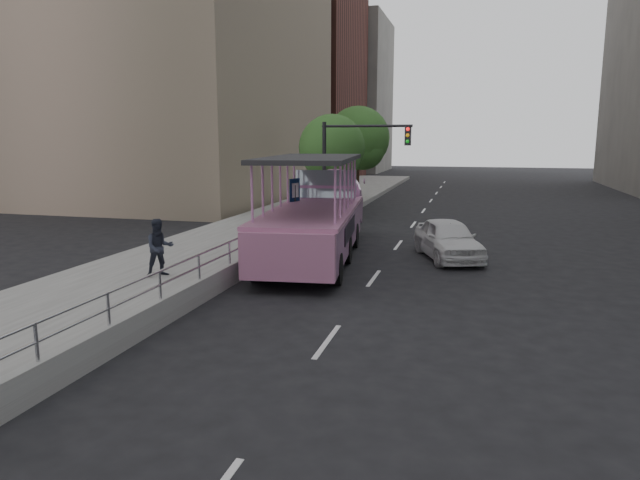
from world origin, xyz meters
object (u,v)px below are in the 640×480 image
traffic_signal (349,159)px  car (448,239)px  street_tree_near (333,150)px  parking_sign (295,205)px  duck_boat (318,219)px  pedestrian_mid (159,248)px  street_tree_far (359,141)px

traffic_signal → car: bearing=-44.5°
car → street_tree_near: 10.86m
parking_sign → traffic_signal: traffic_signal is taller
parking_sign → duck_boat: bearing=-36.8°
duck_boat → parking_sign: duck_boat is taller
pedestrian_mid → street_tree_near: size_ratio=0.31×
pedestrian_mid → street_tree_far: (2.05, 20.51, 3.13)m
pedestrian_mid → street_tree_near: (1.85, 14.51, 2.64)m
duck_boat → traffic_signal: (0.03, 5.41, 2.08)m
duck_boat → traffic_signal: size_ratio=2.26×
car → street_tree_far: street_tree_far is taller
car → parking_sign: size_ratio=1.53×
pedestrian_mid → street_tree_far: street_tree_far is taller
traffic_signal → street_tree_far: size_ratio=0.81×
street_tree_near → street_tree_far: size_ratio=0.89×
car → parking_sign: bearing=157.9°
parking_sign → car: bearing=-2.3°
duck_boat → pedestrian_mid: size_ratio=6.69×
pedestrian_mid → parking_sign: size_ratio=0.61×
street_tree_near → street_tree_far: 6.02m
car → traffic_signal: size_ratio=0.85×
street_tree_near → street_tree_far: (0.20, 6.00, 0.49)m
duck_boat → street_tree_far: size_ratio=1.82×
pedestrian_mid → parking_sign: parking_sign is taller
pedestrian_mid → parking_sign: (2.22, 6.57, 0.61)m
car → traffic_signal: traffic_signal is taller
pedestrian_mid → street_tree_near: street_tree_near is taller
traffic_signal → street_tree_far: bearing=98.4°
car → traffic_signal: bearing=115.7°
car → pedestrian_mid: 10.44m
pedestrian_mid → street_tree_near: bearing=39.6°
car → street_tree_near: street_tree_near is taller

